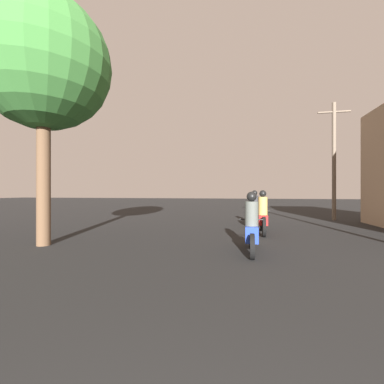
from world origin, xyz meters
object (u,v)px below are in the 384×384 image
object	(u,v)px
motorcycle_red	(263,216)
street_tree	(44,65)
utility_pole_far	(334,158)
motorcycle_blue	(252,228)
motorcycle_silver	(255,211)

from	to	relation	value
motorcycle_red	street_tree	xyz separation A→B (m)	(-6.13, -3.30, 4.43)
utility_pole_far	street_tree	distance (m)	13.45
motorcycle_blue	motorcycle_red	xyz separation A→B (m)	(0.46, 3.00, 0.02)
motorcycle_silver	utility_pole_far	bearing A→B (deg)	38.32
motorcycle_silver	utility_pole_far	size ratio (longest dim) A/B	0.32
utility_pole_far	motorcycle_blue	bearing A→B (deg)	-118.02
utility_pole_far	motorcycle_silver	bearing A→B (deg)	-144.76
motorcycle_blue	motorcycle_red	bearing A→B (deg)	79.29
motorcycle_blue	motorcycle_red	size ratio (longest dim) A/B	0.93
motorcycle_red	motorcycle_blue	bearing A→B (deg)	-107.30
motorcycle_silver	utility_pole_far	xyz separation A→B (m)	(4.20, 2.97, 2.64)
motorcycle_blue	utility_pole_far	bearing A→B (deg)	59.94
motorcycle_red	utility_pole_far	world-z (taller)	utility_pole_far
street_tree	motorcycle_silver	bearing A→B (deg)	43.91
motorcycle_silver	utility_pole_far	distance (m)	5.78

